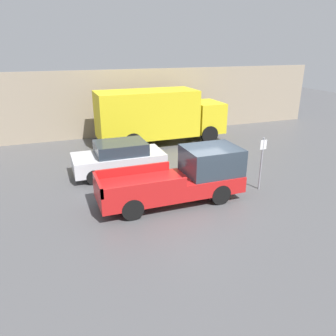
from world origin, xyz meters
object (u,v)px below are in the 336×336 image
(pickup_truck, at_px, (184,177))
(car, at_px, (119,158))
(newspaper_box, at_px, (210,121))
(delivery_truck, at_px, (157,115))
(parking_sign, at_px, (262,161))

(pickup_truck, height_order, car, pickup_truck)
(newspaper_box, bearing_deg, pickup_truck, -122.30)
(car, bearing_deg, newspaper_box, 38.95)
(car, distance_m, newspaper_box, 10.70)
(delivery_truck, xyz_separation_m, newspaper_box, (4.96, 2.37, -1.29))
(pickup_truck, distance_m, delivery_truck, 8.23)
(delivery_truck, relative_size, parking_sign, 3.47)
(delivery_truck, distance_m, newspaper_box, 5.64)
(pickup_truck, relative_size, delivery_truck, 0.71)
(car, height_order, delivery_truck, delivery_truck)
(pickup_truck, bearing_deg, newspaper_box, 57.70)
(newspaper_box, bearing_deg, parking_sign, -106.52)
(pickup_truck, bearing_deg, parking_sign, -3.17)
(pickup_truck, relative_size, car, 1.33)
(parking_sign, relative_size, newspaper_box, 2.29)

